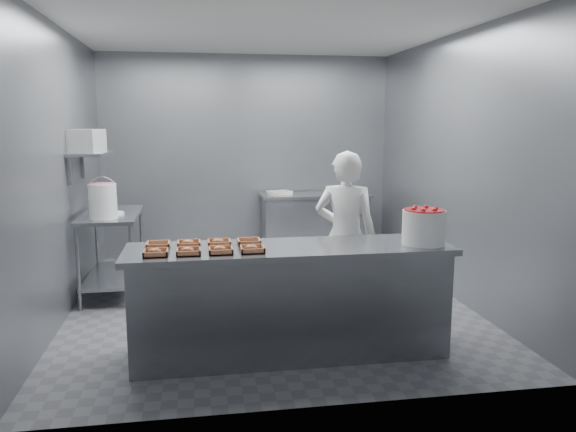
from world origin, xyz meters
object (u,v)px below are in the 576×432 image
object	(u,v)px
tray_4	(158,245)
worker	(345,236)
tray_1	(188,251)
tray_7	(249,242)
service_counter	(290,300)
tray_0	(155,252)
prep_table	(112,241)
back_counter	(315,225)
tray_5	(189,243)
tray_2	(220,250)
tray_3	(252,249)
appliance	(87,141)
strawberry_tub	(424,226)
glaze_bucket	(103,200)
tray_6	(219,242)

from	to	relation	value
tray_4	worker	size ratio (longest dim) A/B	0.12
tray_1	tray_7	size ratio (longest dim) A/B	1.00
service_counter	tray_0	xyz separation A→B (m)	(-1.04, -0.14, 0.47)
prep_table	tray_0	xyz separation A→B (m)	(0.61, -2.09, 0.33)
back_counter	tray_5	world-z (taller)	tray_5
prep_table	tray_2	xyz separation A→B (m)	(1.09, -2.09, 0.33)
tray_3	appliance	world-z (taller)	appliance
prep_table	strawberry_tub	bearing A→B (deg)	-36.83
service_counter	tray_2	world-z (taller)	tray_2
tray_7	tray_2	bearing A→B (deg)	-131.56
prep_table	glaze_bucket	xyz separation A→B (m)	(-0.02, -0.33, 0.50)
tray_1	appliance	xyz separation A→B (m)	(-1.02, 1.89, 0.76)
tray_6	strawberry_tub	world-z (taller)	strawberry_tub
back_counter	tray_1	distance (m)	3.82
worker	service_counter	bearing A→B (deg)	73.58
service_counter	tray_5	size ratio (longest dim) A/B	13.88
tray_4	glaze_bucket	distance (m)	1.62
tray_1	tray_2	world-z (taller)	same
service_counter	tray_1	distance (m)	0.94
prep_table	strawberry_tub	size ratio (longest dim) A/B	3.48
appliance	service_counter	bearing A→B (deg)	-28.31
tray_4	glaze_bucket	size ratio (longest dim) A/B	0.43
worker	appliance	distance (m)	2.82
back_counter	tray_4	distance (m)	3.69
tray_4	tray_5	distance (m)	0.24
tray_2	worker	xyz separation A→B (m)	(1.22, 0.89, -0.11)
service_counter	appliance	world-z (taller)	appliance
tray_6	worker	world-z (taller)	worker
tray_5	appliance	world-z (taller)	appliance
tray_0	tray_2	xyz separation A→B (m)	(0.48, 0.00, 0.00)
glaze_bucket	service_counter	bearing A→B (deg)	-44.01
service_counter	tray_6	world-z (taller)	tray_6
service_counter	appliance	size ratio (longest dim) A/B	8.08
back_counter	glaze_bucket	bearing A→B (deg)	-147.58
prep_table	tray_5	bearing A→B (deg)	-64.81
tray_3	strawberry_tub	world-z (taller)	strawberry_tub
tray_0	tray_3	world-z (taller)	same
tray_0	tray_5	bearing A→B (deg)	48.80
tray_0	glaze_bucket	bearing A→B (deg)	109.92
prep_table	appliance	size ratio (longest dim) A/B	3.73
back_counter	appliance	size ratio (longest dim) A/B	4.66
service_counter	tray_6	xyz separation A→B (m)	(-0.56, 0.14, 0.47)
tray_7	strawberry_tub	distance (m)	1.42
tray_6	appliance	xyz separation A→B (m)	(-1.26, 1.61, 0.76)
prep_table	worker	bearing A→B (deg)	-27.36
back_counter	worker	distance (m)	2.53
tray_3	tray_6	size ratio (longest dim) A/B	1.00
tray_2	tray_4	distance (m)	0.55
service_counter	tray_4	size ratio (longest dim) A/B	13.88
tray_3	tray_6	xyz separation A→B (m)	(-0.24, 0.27, 0.00)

